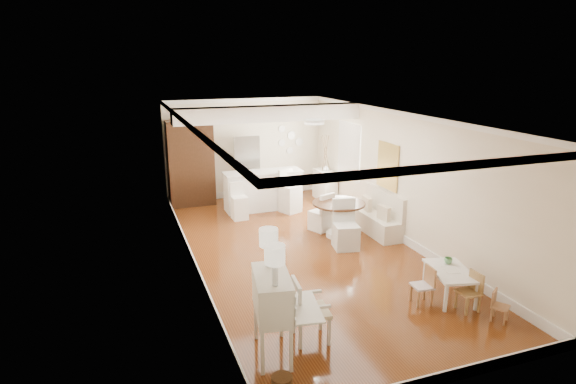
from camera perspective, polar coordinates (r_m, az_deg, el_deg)
room at (r=9.76m, az=1.38°, el=4.43°), size 9.00×9.04×2.82m
secretary_bureau at (r=6.57m, az=-1.88°, el=-14.42°), size 1.06×1.08×1.17m
gustavian_armchair at (r=6.96m, az=2.75°, el=-13.78°), size 0.59×0.59×0.92m
kids_table at (r=8.57m, az=18.58°, el=-10.26°), size 0.83×1.12×0.50m
kids_chair_a at (r=8.23m, az=20.61°, el=-11.00°), size 0.32×0.32×0.65m
kids_chair_b at (r=8.22m, az=15.61°, el=-10.61°), size 0.34×0.34×0.64m
kids_chair_c at (r=8.14m, az=23.88°, el=-12.27°), size 0.34×0.34×0.50m
banquette at (r=11.12m, az=10.42°, el=-2.38°), size 0.52×1.60×0.98m
dining_table at (r=10.80m, az=5.99°, el=-3.26°), size 1.21×1.21×0.80m
slip_chair_near at (r=10.12m, az=6.90°, el=-3.89°), size 0.58×0.59×1.03m
slip_chair_far at (r=11.15m, az=3.93°, el=-2.30°), size 0.57×0.58×0.91m
breakfast_counter at (r=12.67m, az=-2.95°, el=0.21°), size 2.05×0.65×1.03m
bar_stool_left at (r=11.94m, az=-5.79°, el=-1.10°), size 0.38×0.38×0.92m
bar_stool_right at (r=12.41m, az=0.27°, el=0.09°), size 0.58×0.58×1.11m
pantry_cabinet at (r=13.19m, az=-11.47°, el=3.37°), size 1.20×0.60×2.30m
fridge at (r=13.61m, az=-3.47°, el=2.95°), size 0.75×0.65×1.80m
sideboard at (r=13.59m, az=4.40°, el=0.82°), size 0.40×0.88×0.84m
pencil_cup at (r=8.68m, az=18.46°, el=-7.72°), size 0.14×0.14×0.11m
branch_vase at (r=13.45m, az=4.51°, el=2.86°), size 0.19×0.19×0.17m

